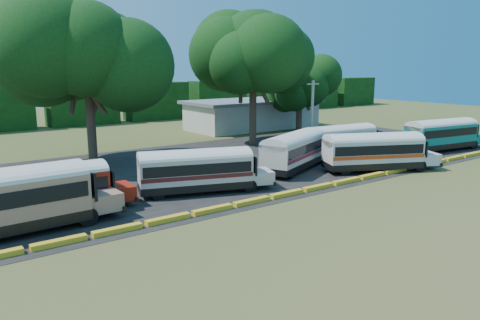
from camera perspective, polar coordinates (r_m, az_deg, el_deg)
ground at (r=32.32m, az=8.88°, el=-4.33°), size 160.00×160.00×0.00m
asphalt_strip at (r=41.93m, az=-1.78°, el=-0.52°), size 64.00×24.00×0.02m
curb at (r=32.96m, az=7.66°, el=-3.71°), size 53.70×0.45×0.30m
terminal_building at (r=65.92m, az=1.57°, el=5.66°), size 19.00×9.00×4.00m
treeline_backdrop at (r=73.51m, az=-18.64°, el=6.43°), size 130.00×4.00×6.00m
bus_beige at (r=26.87m, az=-27.09°, el=-4.19°), size 11.02×3.12×3.59m
bus_red at (r=29.31m, az=-22.95°, el=-3.17°), size 9.52×2.81×3.09m
bus_cream_west at (r=32.34m, az=-5.12°, el=-1.02°), size 9.66×5.22×3.10m
bus_cream_east at (r=39.51m, az=6.73°, el=1.35°), size 9.98×6.15×3.24m
bus_white_red at (r=40.44m, az=16.15°, el=1.22°), size 9.99×6.30×3.25m
bus_white_blue at (r=46.61m, az=12.20°, el=2.58°), size 9.45×3.24×3.04m
bus_teal at (r=52.69m, az=23.46°, el=3.08°), size 10.26×3.86×3.29m
tree_west at (r=43.65m, az=-18.22°, el=12.71°), size 11.33×11.33×14.27m
tree_center at (r=52.03m, az=1.61°, el=13.44°), size 10.98×10.98×14.57m
tree_east at (r=63.22m, az=7.31°, el=9.54°), size 7.85×7.85×9.60m
utility_pole at (r=48.65m, az=8.78°, el=5.45°), size 1.60×0.30×7.22m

